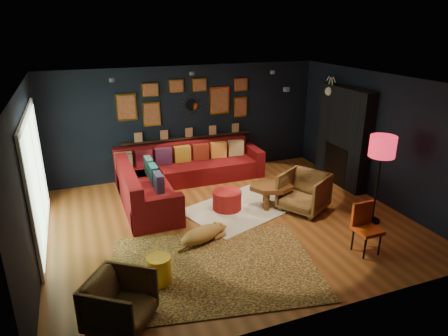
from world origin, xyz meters
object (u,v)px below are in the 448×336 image
object	(u,v)px
pouf	(227,200)
dog	(202,232)
sectional	(174,177)
gold_stool	(159,270)
armchair_left	(120,300)
coffee_table	(271,189)
orange_chair	(365,224)
armchair_right	(304,190)
floor_lamp	(382,150)

from	to	relation	value
pouf	dog	size ratio (longest dim) A/B	0.51
sectional	dog	world-z (taller)	sectional
gold_stool	armchair_left	bearing A→B (deg)	-133.53
coffee_table	orange_chair	world-z (taller)	orange_chair
armchair_left	dog	distance (m)	2.17
sectional	armchair_right	size ratio (longest dim) A/B	4.01
sectional	gold_stool	distance (m)	3.37
dog	orange_chair	bearing A→B (deg)	-46.26
armchair_left	armchair_right	distance (m)	4.28
pouf	armchair_right	size ratio (longest dim) A/B	0.67
orange_chair	floor_lamp	world-z (taller)	floor_lamp
orange_chair	dog	size ratio (longest dim) A/B	0.74
coffee_table	armchair_left	size ratio (longest dim) A/B	1.44
coffee_table	armchair_left	world-z (taller)	armchair_left
armchair_left	gold_stool	bearing A→B (deg)	-8.32
coffee_table	floor_lamp	world-z (taller)	floor_lamp
armchair_right	pouf	bearing A→B (deg)	-143.14
armchair_left	floor_lamp	world-z (taller)	floor_lamp
coffee_table	armchair_left	xyz separation A→B (m)	(-3.27, -2.34, -0.01)
pouf	gold_stool	size ratio (longest dim) A/B	1.32
pouf	floor_lamp	xyz separation A→B (m)	(2.38, -1.43, 1.19)
gold_stool	orange_chair	bearing A→B (deg)	-5.49
pouf	orange_chair	size ratio (longest dim) A/B	0.69
sectional	coffee_table	world-z (taller)	sectional
sectional	armchair_left	distance (m)	4.20
floor_lamp	dog	world-z (taller)	floor_lamp
armchair_left	floor_lamp	xyz separation A→B (m)	(4.77, 1.09, 1.03)
dog	armchair_left	bearing A→B (deg)	-155.11
orange_chair	armchair_left	bearing A→B (deg)	-176.19
floor_lamp	dog	distance (m)	3.48
gold_stool	dog	distance (m)	1.26
orange_chair	dog	bearing A→B (deg)	152.52
coffee_table	dog	bearing A→B (deg)	-154.58
gold_stool	armchair_right	bearing A→B (deg)	22.61
armchair_right	dog	distance (m)	2.32
pouf	coffee_table	bearing A→B (deg)	-11.60
gold_stool	orange_chair	size ratio (longest dim) A/B	0.52
pouf	dog	xyz separation A→B (m)	(-0.85, -1.00, -0.02)
coffee_table	sectional	bearing A→B (deg)	136.79
armchair_right	floor_lamp	distance (m)	1.64
orange_chair	sectional	bearing A→B (deg)	121.70
coffee_table	armchair_left	bearing A→B (deg)	-144.36
armchair_left	floor_lamp	size ratio (longest dim) A/B	0.45
pouf	gold_stool	bearing A→B (deg)	-133.41
armchair_right	gold_stool	distance (m)	3.45
coffee_table	armchair_right	world-z (taller)	armchair_right
coffee_table	armchair_left	distance (m)	4.02
coffee_table	gold_stool	distance (m)	3.15
sectional	orange_chair	bearing A→B (deg)	-57.25
armchair_right	orange_chair	distance (m)	1.65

